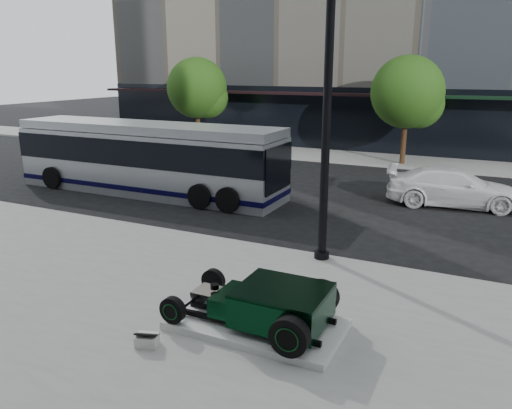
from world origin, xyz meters
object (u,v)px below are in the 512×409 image
at_px(hot_rod, 272,304).
at_px(white_sedan, 454,187).
at_px(transit_bus, 147,158).
at_px(lamppost, 326,133).

xyz_separation_m(hot_rod, white_sedan, (2.31, 11.94, 0.03)).
xyz_separation_m(transit_bus, white_sedan, (11.92, 3.32, -0.76)).
relative_size(lamppost, white_sedan, 1.47).
bearing_deg(lamppost, hot_rod, -84.82).
distance_m(transit_bus, white_sedan, 12.39).
distance_m(lamppost, transit_bus, 10.44).
distance_m(hot_rod, white_sedan, 12.16).
xyz_separation_m(lamppost, transit_bus, (-9.23, 4.43, -2.04)).
bearing_deg(hot_rod, transit_bus, 138.10).
xyz_separation_m(hot_rod, transit_bus, (-9.61, 8.62, 0.79)).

